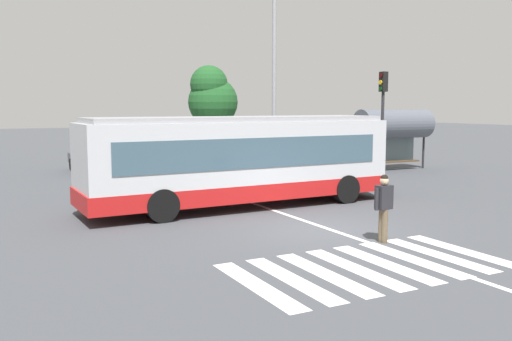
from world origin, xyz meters
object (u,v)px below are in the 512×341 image
traffic_light_far_corner (383,108)px  twin_arm_street_lamp (274,50)px  city_transit_bus (241,160)px  parked_car_white (191,153)px  parked_car_blue (143,155)px  parked_car_charcoal (93,158)px  background_tree_right (212,97)px  bus_stop_shelter (394,125)px  pedestrian_crossing_street (384,204)px

traffic_light_far_corner → twin_arm_street_lamp: size_ratio=0.50×
city_transit_bus → parked_car_white: city_transit_bus is taller
parked_car_blue → city_transit_bus: bearing=-91.2°
parked_car_charcoal → background_tree_right: 10.25m
parked_car_charcoal → bus_stop_shelter: size_ratio=1.01×
parked_car_blue → background_tree_right: 7.84m
bus_stop_shelter → background_tree_right: background_tree_right is taller
pedestrian_crossing_street → parked_car_white: pedestrian_crossing_street is taller
parked_car_blue → traffic_light_far_corner: (8.47, -9.73, 2.55)m
parked_car_blue → parked_car_white: 2.74m
bus_stop_shelter → parked_car_white: bearing=143.6°
parked_car_white → bus_stop_shelter: bearing=-36.4°
parked_car_white → traffic_light_far_corner: bearing=-58.7°
parked_car_charcoal → twin_arm_street_lamp: (7.43, -5.90, 5.27)m
pedestrian_crossing_street → parked_car_charcoal: pedestrian_crossing_street is taller
parked_car_blue → parked_car_white: bearing=-5.8°
parked_car_charcoal → bus_stop_shelter: (14.43, -6.45, 1.65)m
traffic_light_far_corner → bus_stop_shelter: traffic_light_far_corner is taller
traffic_light_far_corner → bus_stop_shelter: 4.39m
traffic_light_far_corner → bus_stop_shelter: (3.21, 2.85, -0.90)m
parked_car_blue → parked_car_white: (2.72, -0.28, 0.00)m
city_transit_bus → pedestrian_crossing_street: 6.22m
parked_car_white → background_tree_right: (3.14, 4.35, 3.24)m
twin_arm_street_lamp → pedestrian_crossing_street: bearing=-107.4°
parked_car_blue → pedestrian_crossing_street: bearing=-87.8°
parked_car_blue → twin_arm_street_lamp: 9.48m
parked_car_white → pedestrian_crossing_street: bearing=-96.1°
parked_car_blue → background_tree_right: bearing=34.8°
traffic_light_far_corner → background_tree_right: 14.07m
pedestrian_crossing_street → traffic_light_far_corner: (7.73, 9.20, 2.35)m
city_transit_bus → parked_car_blue: 12.85m
twin_arm_street_lamp → background_tree_right: bearing=83.5°
traffic_light_far_corner → bus_stop_shelter: size_ratio=1.12×
parked_car_charcoal → traffic_light_far_corner: traffic_light_far_corner is taller
parked_car_charcoal → background_tree_right: bearing=27.7°
city_transit_bus → traffic_light_far_corner: traffic_light_far_corner is taller
city_transit_bus → twin_arm_street_lamp: 9.28m
twin_arm_street_lamp → parked_car_white: bearing=107.9°
parked_car_charcoal → parked_car_white: 5.48m
traffic_light_far_corner → background_tree_right: background_tree_right is taller
twin_arm_street_lamp → parked_car_blue: bearing=126.4°
background_tree_right → pedestrian_crossing_street: bearing=-102.6°
parked_car_white → parked_car_blue: bearing=174.2°
city_transit_bus → background_tree_right: background_tree_right is taller
parked_car_blue → bus_stop_shelter: (11.68, -6.89, 1.65)m
parked_car_white → traffic_light_far_corner: traffic_light_far_corner is taller
parked_car_charcoal → parked_car_blue: size_ratio=0.99×
parked_car_charcoal → pedestrian_crossing_street: bearing=-79.3°
city_transit_bus → traffic_light_far_corner: bearing=19.5°
city_transit_bus → traffic_light_far_corner: (8.73, 3.09, 1.73)m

